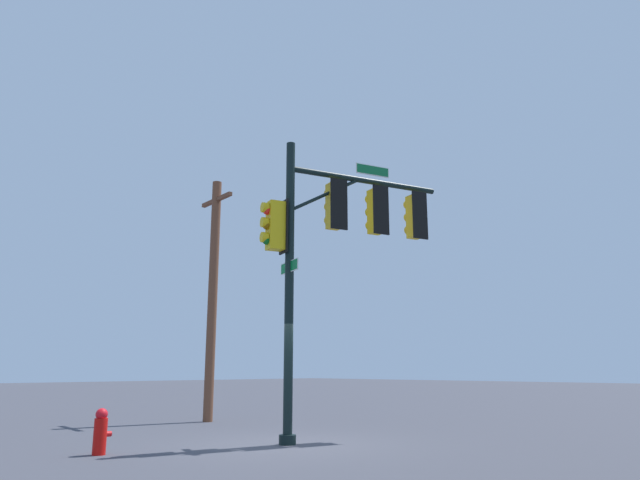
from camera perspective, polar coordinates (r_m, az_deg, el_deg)
The scene contains 4 objects.
ground_plane at distance 12.81m, azimuth -3.23°, elevation -19.48°, with size 120.00×120.00×0.00m, color #3E3F48.
signal_pole_assembly at distance 13.64m, azimuth 1.79°, elevation 0.87°, with size 4.50×1.87×6.69m.
utility_pole at distance 18.48m, azimuth -10.51°, elevation -5.12°, with size 0.33×1.80×7.49m.
fire_hydrant at distance 12.00m, azimuth -20.79°, elevation -17.22°, with size 0.33×0.24×0.83m.
Camera 1 is at (-8.57, -9.39, 1.55)m, focal length 32.51 mm.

